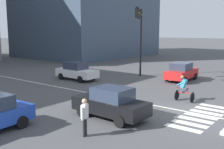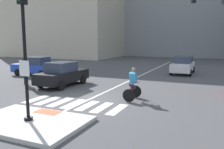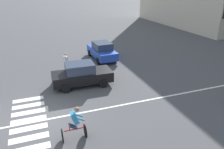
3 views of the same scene
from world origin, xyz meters
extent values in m
plane|color=#474749|center=(0.00, 0.00, 0.00)|extent=(300.00, 300.00, 0.00)
cube|color=silver|center=(-2.33, -0.71, 0.00)|extent=(0.44, 1.80, 0.01)
cube|color=silver|center=(-1.55, -0.71, 0.00)|extent=(0.44, 1.80, 0.01)
cube|color=silver|center=(-0.78, -0.71, 0.00)|extent=(0.44, 1.80, 0.01)
cube|color=silver|center=(0.00, -0.71, 0.00)|extent=(0.44, 1.80, 0.01)
cube|color=silver|center=(0.78, -0.71, 0.00)|extent=(0.44, 1.80, 0.01)
cube|color=silver|center=(1.55, -0.71, 0.00)|extent=(0.44, 1.80, 0.01)
cube|color=silver|center=(2.33, -0.71, 0.00)|extent=(0.44, 1.80, 0.01)
cube|color=silver|center=(0.28, 10.00, 0.00)|extent=(0.14, 28.00, 0.01)
cube|color=#2347B7|center=(-8.30, 5.98, 0.65)|extent=(4.17, 1.89, 0.70)
cube|color=#2D384C|center=(-8.15, 5.99, 1.32)|extent=(1.97, 1.57, 0.64)
cylinder|color=black|center=(-9.53, 5.09, 0.30)|extent=(0.61, 0.21, 0.60)
cylinder|color=black|center=(-9.60, 6.76, 0.30)|extent=(0.61, 0.21, 0.60)
cylinder|color=black|center=(-6.99, 5.21, 0.30)|extent=(0.61, 0.21, 0.60)
cylinder|color=black|center=(-7.06, 6.88, 0.30)|extent=(0.61, 0.21, 0.60)
cube|color=black|center=(-3.22, 2.95, 0.65)|extent=(1.80, 4.14, 0.70)
cube|color=#2D384C|center=(-3.23, 2.80, 1.32)|extent=(1.53, 1.94, 0.64)
cylinder|color=black|center=(-4.03, 4.24, 0.30)|extent=(0.19, 0.60, 0.60)
cylinder|color=black|center=(-2.36, 4.19, 0.30)|extent=(0.19, 0.60, 0.60)
cylinder|color=black|center=(-4.09, 1.70, 0.30)|extent=(0.19, 0.60, 0.60)
cylinder|color=black|center=(-2.42, 1.65, 0.30)|extent=(0.19, 0.60, 0.60)
cylinder|color=black|center=(2.37, 1.79, 0.33)|extent=(0.66, 0.05, 0.66)
cylinder|color=black|center=(2.35, 0.74, 0.33)|extent=(0.66, 0.05, 0.66)
cylinder|color=#B21E1E|center=(2.36, 1.26, 0.55)|extent=(0.06, 0.89, 0.05)
cylinder|color=#B21E1E|center=(2.36, 1.08, 0.73)|extent=(0.04, 0.04, 0.30)
cylinder|color=#B21E1E|center=(2.37, 1.74, 0.85)|extent=(0.44, 0.04, 0.04)
cylinder|color=#2D334C|center=(2.28, 1.24, 0.73)|extent=(0.12, 0.40, 0.33)
cylinder|color=#2D334C|center=(2.44, 1.24, 0.73)|extent=(0.12, 0.40, 0.33)
cube|color=#338CBF|center=(2.36, 1.34, 1.16)|extent=(0.34, 0.39, 0.60)
sphere|color=#936B4C|center=(2.36, 1.46, 1.57)|extent=(0.22, 0.22, 0.22)
cylinder|color=#338CBF|center=(2.20, 1.52, 1.16)|extent=(0.08, 0.46, 0.31)
cylinder|color=#338CBF|center=(2.52, 1.52, 1.16)|extent=(0.08, 0.46, 0.31)
cylinder|color=black|center=(-5.93, 2.22, 0.41)|extent=(0.12, 0.12, 0.82)
cylinder|color=black|center=(-5.78, 2.28, 0.41)|extent=(0.12, 0.12, 0.82)
cube|color=silver|center=(-5.86, 2.25, 1.12)|extent=(0.41, 0.33, 0.60)
cylinder|color=silver|center=(-6.07, 2.17, 1.07)|extent=(0.09, 0.09, 0.56)
cylinder|color=silver|center=(-5.64, 2.33, 1.07)|extent=(0.09, 0.09, 0.56)
sphere|color=tan|center=(-5.86, 2.25, 1.56)|extent=(0.22, 0.22, 0.22)
camera|label=1|loc=(-13.88, -5.55, 4.52)|focal=43.32mm
camera|label=2|loc=(6.26, -10.20, 3.10)|focal=37.73mm
camera|label=3|loc=(10.57, 0.10, 6.65)|focal=34.92mm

